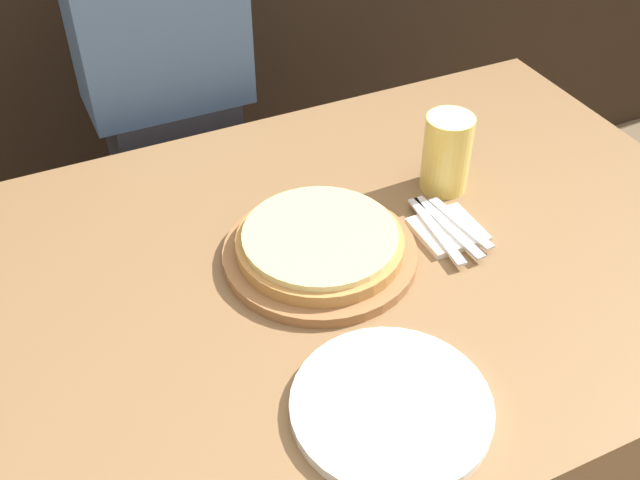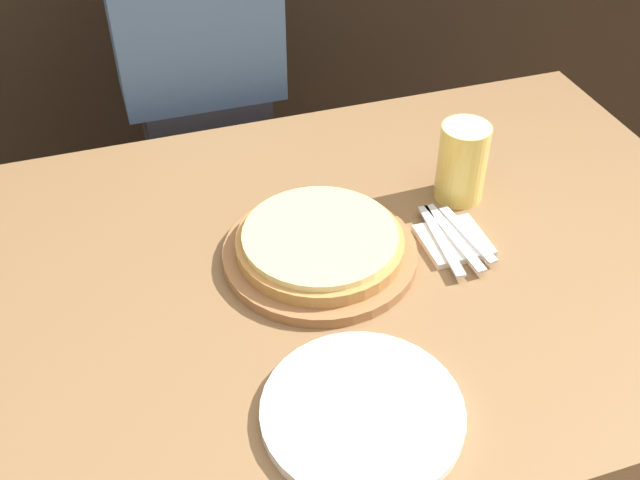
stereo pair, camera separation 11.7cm
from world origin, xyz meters
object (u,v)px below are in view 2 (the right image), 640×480
at_px(dinner_plate, 362,412).
at_px(spoon, 467,234).
at_px(pizza_on_board, 320,247).
at_px(diner_person, 206,122).
at_px(beer_glass, 462,159).
at_px(fork, 441,240).
at_px(dinner_knife, 454,237).

xyz_separation_m(dinner_plate, spoon, (0.30, 0.29, 0.01)).
xyz_separation_m(pizza_on_board, dinner_plate, (-0.05, -0.33, -0.02)).
bearing_deg(diner_person, beer_glass, -57.14).
relative_size(fork, diner_person, 0.14).
xyz_separation_m(beer_glass, dinner_plate, (-0.34, -0.41, -0.07)).
bearing_deg(beer_glass, dinner_knife, -118.70).
height_order(dinner_knife, diner_person, diner_person).
xyz_separation_m(beer_glass, diner_person, (-0.37, 0.58, -0.19)).
bearing_deg(spoon, diner_person, 115.24).
xyz_separation_m(beer_glass, fork, (-0.09, -0.12, -0.07)).
bearing_deg(pizza_on_board, beer_glass, 16.40).
bearing_deg(fork, spoon, 0.00).
xyz_separation_m(fork, spoon, (0.05, 0.00, 0.00)).
xyz_separation_m(pizza_on_board, beer_glass, (0.30, 0.09, 0.06)).
height_order(pizza_on_board, dinner_knife, pizza_on_board).
xyz_separation_m(beer_glass, spoon, (-0.04, -0.12, -0.07)).
xyz_separation_m(pizza_on_board, spoon, (0.26, -0.04, -0.01)).
height_order(pizza_on_board, dinner_plate, pizza_on_board).
bearing_deg(diner_person, spoon, -64.76).
height_order(pizza_on_board, fork, pizza_on_board).
bearing_deg(fork, dinner_plate, -130.93).
bearing_deg(pizza_on_board, fork, -9.68).
bearing_deg(dinner_knife, fork, 180.00).
relative_size(beer_glass, dinner_plate, 0.54).
relative_size(dinner_knife, spoon, 1.17).
distance_m(beer_glass, dinner_plate, 0.54).
bearing_deg(beer_glass, fork, -126.89).
distance_m(dinner_plate, spoon, 0.42).
height_order(beer_glass, spoon, beer_glass).
xyz_separation_m(pizza_on_board, dinner_knife, (0.23, -0.04, -0.01)).
relative_size(pizza_on_board, fork, 1.73).
distance_m(dinner_knife, spoon, 0.02).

